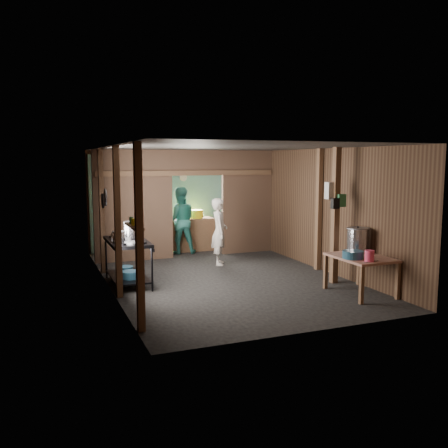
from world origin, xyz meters
name	(u,v)px	position (x,y,z in m)	size (l,w,h in m)	color
floor	(220,276)	(0.00, 0.00, 0.00)	(4.50, 7.00, 0.00)	black
ceiling	(220,148)	(0.00, 0.00, 2.60)	(4.50, 7.00, 0.00)	#494643
wall_back	(174,200)	(0.00, 3.50, 1.30)	(4.50, 0.00, 2.60)	#4D3623
wall_front	(313,239)	(0.00, -3.50, 1.30)	(4.50, 0.00, 2.60)	#4D3623
wall_left	(107,218)	(-2.25, 0.00, 1.30)	(0.00, 7.00, 2.60)	#4D3623
wall_right	(316,209)	(2.25, 0.00, 1.30)	(0.00, 7.00, 2.60)	#4D3623
partition_left	(134,206)	(-1.32, 2.20, 1.30)	(1.85, 0.10, 2.60)	brown
partition_right	(247,202)	(1.57, 2.20, 1.30)	(1.35, 0.10, 2.60)	brown
partition_header	(197,163)	(0.25, 2.20, 2.30)	(1.30, 0.10, 0.60)	brown
turquoise_panel	(174,202)	(0.00, 3.44, 1.25)	(4.40, 0.06, 2.50)	#67A4A6
back_counter	(191,234)	(0.30, 2.95, 0.42)	(1.20, 0.50, 0.85)	brown
wall_clock	(183,177)	(0.25, 3.40, 1.90)	(0.20, 0.20, 0.03)	silver
post_left_a	(139,238)	(-2.18, -2.60, 1.30)	(0.10, 0.12, 2.60)	brown
post_left_b	(118,223)	(-2.18, -0.80, 1.30)	(0.10, 0.12, 2.60)	brown
post_left_c	(102,211)	(-2.18, 1.20, 1.30)	(0.10, 0.12, 2.60)	brown
post_right	(319,210)	(2.18, -0.20, 1.30)	(0.10, 0.12, 2.60)	brown
post_free	(335,216)	(1.85, -1.30, 1.30)	(0.12, 0.12, 2.60)	brown
cross_beam	(188,173)	(0.00, 2.15, 2.05)	(4.40, 0.12, 0.12)	brown
pan_lid_big	(105,197)	(-2.21, 0.40, 1.65)	(0.34, 0.34, 0.03)	gray
pan_lid_small	(103,201)	(-2.21, 0.80, 1.55)	(0.30, 0.30, 0.03)	black
wall_shelf	(134,226)	(-2.15, -2.10, 1.40)	(0.14, 0.80, 0.03)	brown
jar_white	(138,224)	(-2.15, -2.35, 1.47)	(0.07, 0.07, 0.10)	silver
jar_yellow	(134,222)	(-2.15, -2.10, 1.47)	(0.08, 0.08, 0.10)	yellow
jar_green	(131,220)	(-2.15, -1.88, 1.47)	(0.06, 0.06, 0.10)	#307C47
bag_white	(331,191)	(1.80, -1.22, 1.78)	(0.22, 0.15, 0.32)	silver
bag_green	(341,200)	(1.92, -1.36, 1.60)	(0.16, 0.12, 0.24)	#307C47
bag_black	(335,203)	(1.78, -1.38, 1.55)	(0.14, 0.10, 0.20)	black
gas_range	(128,262)	(-1.88, 0.02, 0.43)	(0.75, 1.45, 0.86)	black
prep_table	(360,275)	(1.83, -2.14, 0.34)	(0.83, 1.14, 0.67)	tan
stove_pot_large	(131,229)	(-1.71, 0.49, 0.99)	(0.30, 0.30, 0.31)	silver
stove_pot_med	(119,237)	(-2.05, -0.06, 0.94)	(0.24, 0.24, 0.21)	silver
stove_saucepan	(115,235)	(-2.05, 0.41, 0.90)	(0.15, 0.15, 0.09)	silver
frying_pan	(132,243)	(-1.88, -0.45, 0.88)	(0.27, 0.49, 0.06)	gray
blue_tub_front	(130,275)	(-1.88, -0.20, 0.24)	(0.34, 0.34, 0.14)	#23506B
blue_tub_back	(125,269)	(-1.88, 0.31, 0.23)	(0.30, 0.30, 0.12)	#23506B
stock_pot	(358,241)	(2.01, -1.79, 0.89)	(0.41, 0.41, 0.47)	silver
wash_basin	(353,255)	(1.58, -2.24, 0.74)	(0.36, 0.36, 0.13)	#23506B
pink_bucket	(369,256)	(1.69, -2.55, 0.77)	(0.16, 0.16, 0.19)	#FA4470
knife	(371,261)	(1.70, -2.59, 0.68)	(0.30, 0.04, 0.01)	silver
yellow_tub	(196,214)	(0.44, 2.95, 0.96)	(0.39, 0.39, 0.22)	yellow
cook	(219,232)	(0.38, 1.06, 0.76)	(0.55, 0.36, 1.51)	white
worker_back	(180,220)	(-0.07, 2.68, 0.85)	(0.82, 0.64, 1.69)	teal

